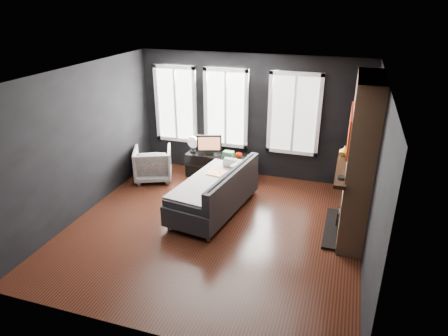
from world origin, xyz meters
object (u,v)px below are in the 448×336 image
(sofa, at_px, (214,189))
(mantel_vase, at_px, (345,151))
(media_console, at_px, (222,166))
(mug, at_px, (239,155))
(book, at_px, (248,153))
(armchair, at_px, (153,162))
(monitor, at_px, (209,143))

(sofa, relative_size, mantel_vase, 11.29)
(media_console, bearing_deg, mug, -3.76)
(mug, height_order, book, book)
(armchair, bearing_deg, monitor, -178.37)
(book, distance_m, mantel_vase, 2.38)
(armchair, distance_m, mug, 1.90)
(armchair, distance_m, monitor, 1.31)
(mug, xyz_separation_m, mantel_vase, (2.18, -1.02, 0.71))
(armchair, height_order, book, armchair)
(sofa, bearing_deg, book, 89.60)
(sofa, relative_size, book, 10.05)
(sofa, distance_m, armchair, 1.99)
(media_console, distance_m, book, 0.69)
(monitor, bearing_deg, book, -13.31)
(monitor, relative_size, mantel_vase, 2.97)
(sofa, xyz_separation_m, monitor, (-0.61, 1.48, 0.34))
(book, bearing_deg, monitor, -175.65)
(book, bearing_deg, armchair, -163.20)
(armchair, xyz_separation_m, mug, (1.82, 0.52, 0.20))
(monitor, height_order, mug, monitor)
(armchair, relative_size, book, 3.85)
(mantel_vase, bearing_deg, mug, 155.04)
(armchair, distance_m, mantel_vase, 4.13)
(monitor, distance_m, mantel_vase, 3.09)
(monitor, bearing_deg, mug, -19.28)
(media_console, distance_m, monitor, 0.59)
(media_console, bearing_deg, monitor, -175.71)
(sofa, height_order, armchair, sofa)
(monitor, distance_m, book, 0.88)
(armchair, xyz_separation_m, monitor, (1.14, 0.54, 0.38))
(sofa, distance_m, mantel_vase, 2.45)
(mantel_vase, bearing_deg, armchair, 172.92)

